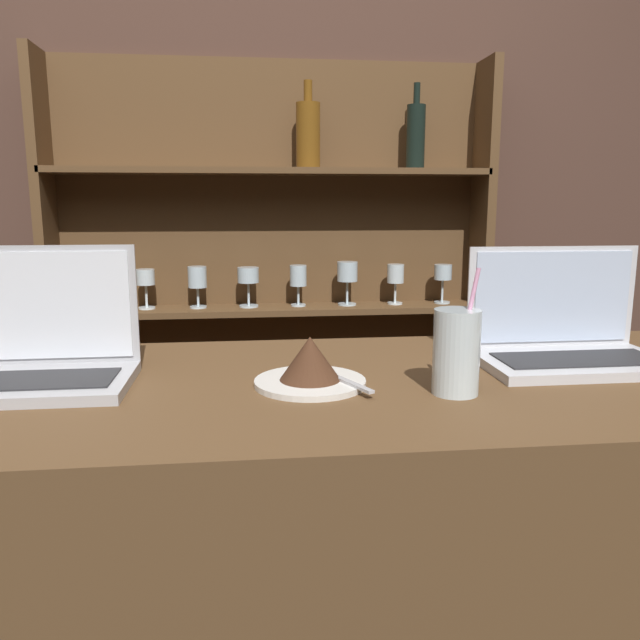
{
  "coord_description": "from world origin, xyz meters",
  "views": [
    {
      "loc": [
        0.04,
        -0.71,
        1.35
      ],
      "look_at": [
        0.17,
        0.36,
        1.15
      ],
      "focal_mm": 35.0,
      "sensor_mm": 36.0,
      "label": 1
    }
  ],
  "objects": [
    {
      "name": "laptop_near",
      "position": [
        -0.31,
        0.37,
        1.1
      ],
      "size": [
        0.31,
        0.21,
        0.23
      ],
      "color": "#ADADB2",
      "rests_on": "bar_counter"
    },
    {
      "name": "cake_plate",
      "position": [
        0.14,
        0.3,
        1.08
      ],
      "size": [
        0.19,
        0.19,
        0.08
      ],
      "color": "silver",
      "rests_on": "bar_counter"
    },
    {
      "name": "back_wall",
      "position": [
        0.0,
        1.49,
        1.35
      ],
      "size": [
        7.0,
        0.06,
        2.7
      ],
      "color": "#4C3328",
      "rests_on": "ground_plane"
    },
    {
      "name": "water_glass",
      "position": [
        0.37,
        0.23,
        1.12
      ],
      "size": [
        0.07,
        0.07,
        0.2
      ],
      "color": "silver",
      "rests_on": "bar_counter"
    },
    {
      "name": "laptop_far",
      "position": [
        0.65,
        0.39,
        1.1
      ],
      "size": [
        0.35,
        0.21,
        0.22
      ],
      "color": "silver",
      "rests_on": "bar_counter"
    },
    {
      "name": "back_shelf",
      "position": [
        0.13,
        1.41,
        0.95
      ],
      "size": [
        1.45,
        0.18,
        1.81
      ],
      "color": "brown",
      "rests_on": "ground_plane"
    }
  ]
}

